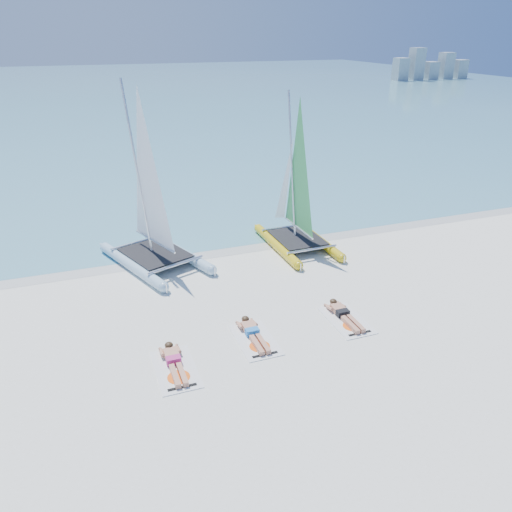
{
  "coord_description": "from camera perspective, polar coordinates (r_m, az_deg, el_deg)",
  "views": [
    {
      "loc": [
        -4.27,
        -11.5,
        7.73
      ],
      "look_at": [
        0.4,
        1.2,
        1.57
      ],
      "focal_mm": 35.0,
      "sensor_mm": 36.0,
      "label": 1
    }
  ],
  "objects": [
    {
      "name": "towel_a",
      "position": [
        12.9,
        -9.16,
        -12.64
      ],
      "size": [
        1.0,
        1.85,
        0.02
      ],
      "primitive_type": "cube",
      "color": "white",
      "rests_on": "ground"
    },
    {
      "name": "catamaran_yellow",
      "position": [
        19.29,
        4.34,
        6.73
      ],
      "size": [
        2.15,
        4.67,
        5.93
      ],
      "rotation": [
        0.0,
        0.0,
        0.02
      ],
      "color": "gold",
      "rests_on": "ground"
    },
    {
      "name": "sea",
      "position": [
        75.02,
        -17.65,
        17.51
      ],
      "size": [
        140.0,
        115.0,
        0.01
      ],
      "primitive_type": "cube",
      "color": "#73B1C1",
      "rests_on": "ground"
    },
    {
      "name": "catamaran_blue",
      "position": [
        17.83,
        -12.02,
        4.99
      ],
      "size": [
        3.8,
        5.26,
        6.5
      ],
      "rotation": [
        0.0,
        0.0,
        0.36
      ],
      "color": "silver",
      "rests_on": "ground"
    },
    {
      "name": "wet_sand_strip",
      "position": [
        19.15,
        -5.56,
        0.58
      ],
      "size": [
        140.0,
        1.4,
        0.01
      ],
      "primitive_type": "cube",
      "color": "beige",
      "rests_on": "ground"
    },
    {
      "name": "distant_skyline",
      "position": [
        93.79,
        19.22,
        19.71
      ],
      "size": [
        14.0,
        2.0,
        5.0
      ],
      "color": "#A5ADB6",
      "rests_on": "ground"
    },
    {
      "name": "ground",
      "position": [
        14.5,
        0.16,
        -7.74
      ],
      "size": [
        140.0,
        140.0,
        0.0
      ],
      "primitive_type": "plane",
      "color": "white",
      "rests_on": "ground"
    },
    {
      "name": "towel_c",
      "position": [
        14.87,
        10.28,
        -7.23
      ],
      "size": [
        1.0,
        1.85,
        0.02
      ],
      "primitive_type": "cube",
      "color": "white",
      "rests_on": "ground"
    },
    {
      "name": "sunbather_c",
      "position": [
        14.95,
        9.95,
        -6.52
      ],
      "size": [
        0.37,
        1.73,
        0.26
      ],
      "color": "tan",
      "rests_on": "towel_c"
    },
    {
      "name": "sunbather_a",
      "position": [
        12.99,
        -9.37,
        -11.77
      ],
      "size": [
        0.37,
        1.73,
        0.26
      ],
      "color": "tan",
      "rests_on": "towel_a"
    },
    {
      "name": "sunbather_b",
      "position": [
        13.89,
        -0.37,
        -8.75
      ],
      "size": [
        0.37,
        1.73,
        0.26
      ],
      "color": "tan",
      "rests_on": "towel_b"
    },
    {
      "name": "towel_b",
      "position": [
        13.8,
        -0.1,
        -9.54
      ],
      "size": [
        1.0,
        1.85,
        0.02
      ],
      "primitive_type": "cube",
      "color": "white",
      "rests_on": "ground"
    }
  ]
}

